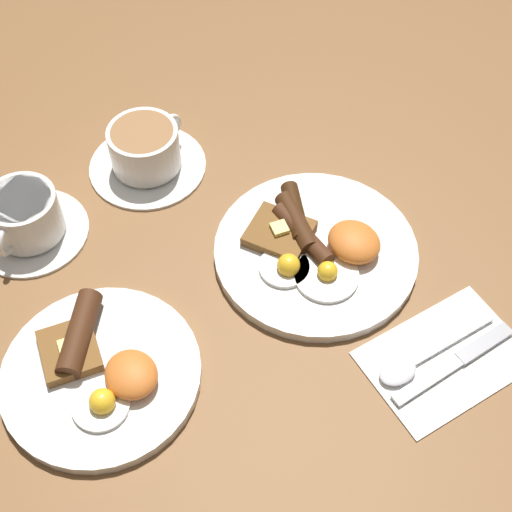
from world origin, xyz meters
name	(u,v)px	position (x,y,z in m)	size (l,w,h in m)	color
ground_plane	(315,255)	(0.00, 0.00, 0.00)	(3.00, 3.00, 0.00)	brown
breakfast_plate_near	(315,248)	(0.00, 0.00, 0.01)	(0.26, 0.26, 0.05)	white
breakfast_plate_far	(100,371)	(0.02, 0.31, 0.01)	(0.23, 0.23, 0.04)	white
teacup_near	(146,152)	(0.26, 0.09, 0.03)	(0.16, 0.16, 0.07)	white
teacup_far	(26,219)	(0.25, 0.27, 0.03)	(0.15, 0.15, 0.07)	white
napkin	(445,358)	(-0.21, -0.02, 0.00)	(0.13, 0.18, 0.01)	white
knife	(460,359)	(-0.22, -0.03, 0.01)	(0.03, 0.17, 0.01)	silver
spoon	(410,365)	(-0.19, 0.02, 0.01)	(0.04, 0.17, 0.01)	silver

